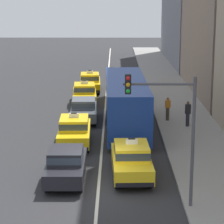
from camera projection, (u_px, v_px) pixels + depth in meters
ground_plane at (98, 190)px, 22.90m from camera, size 160.00×160.00×0.00m
lane_stripe_left_right at (106, 99)px, 42.37m from camera, size 0.14×80.00×0.01m
sidewalk_curb at (181, 112)px, 37.46m from camera, size 4.00×90.00×0.15m
sedan_left_nearest at (66, 164)px, 23.83m from camera, size 1.79×4.31×1.58m
taxi_left_second at (74, 130)px, 29.50m from camera, size 1.95×4.61×1.96m
sedan_left_third at (84, 109)px, 34.98m from camera, size 1.89×4.35×1.58m
taxi_left_fourth at (85, 93)px, 40.34m from camera, size 2.07×4.66×1.96m
taxi_left_fifth at (90, 82)px, 45.51m from camera, size 1.99×4.63×1.96m
taxi_right_nearest at (131, 159)px, 24.37m from camera, size 1.98×4.62×1.96m
bus_right_second at (126, 101)px, 32.92m from camera, size 2.76×11.25×3.22m
taxi_right_third at (123, 88)px, 42.49m from camera, size 1.85×4.57×1.96m
pedestrian_near_crosswalk at (188, 114)px, 33.08m from camera, size 0.36×0.24×1.67m
pedestrian_mid_block at (168, 109)px, 34.62m from camera, size 0.36×0.24×1.62m
traffic_light_pole at (169, 119)px, 20.01m from camera, size 2.87×0.33×5.58m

